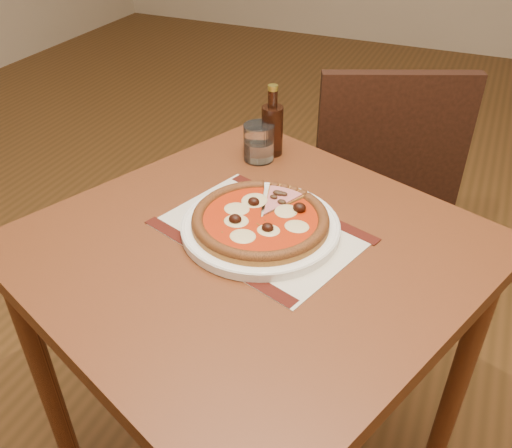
# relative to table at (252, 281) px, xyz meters

# --- Properties ---
(table) EXTENTS (1.03, 1.03, 0.75)m
(table) POSITION_rel_table_xyz_m (0.00, 0.00, 0.00)
(table) COLOR brown
(table) RESTS_ON ground
(chair_far) EXTENTS (0.56, 0.56, 0.90)m
(chair_far) POSITION_rel_table_xyz_m (0.10, 0.74, -0.13)
(chair_far) COLOR black
(chair_far) RESTS_ON ground
(placemat) EXTENTS (0.45, 0.38, 0.00)m
(placemat) POSITION_rel_table_xyz_m (0.00, 0.04, 0.10)
(placemat) COLOR beige
(placemat) RESTS_ON table
(plate) EXTENTS (0.32, 0.32, 0.02)m
(plate) POSITION_rel_table_xyz_m (0.00, 0.04, 0.11)
(plate) COLOR white
(plate) RESTS_ON placemat
(pizza) EXTENTS (0.27, 0.27, 0.04)m
(pizza) POSITION_rel_table_xyz_m (0.00, 0.04, 0.13)
(pizza) COLOR #B06B2A
(pizza) RESTS_ON plate
(ham_slice) EXTENTS (0.09, 0.13, 0.02)m
(ham_slice) POSITION_rel_table_xyz_m (0.01, 0.12, 0.13)
(ham_slice) COLOR #B06B2A
(ham_slice) RESTS_ON plate
(water_glass) EXTENTS (0.08, 0.08, 0.09)m
(water_glass) POSITION_rel_table_xyz_m (-0.12, 0.32, 0.15)
(water_glass) COLOR white
(water_glass) RESTS_ON table
(bottle) EXTENTS (0.05, 0.05, 0.18)m
(bottle) POSITION_rel_table_xyz_m (-0.11, 0.36, 0.17)
(bottle) COLOR black
(bottle) RESTS_ON table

